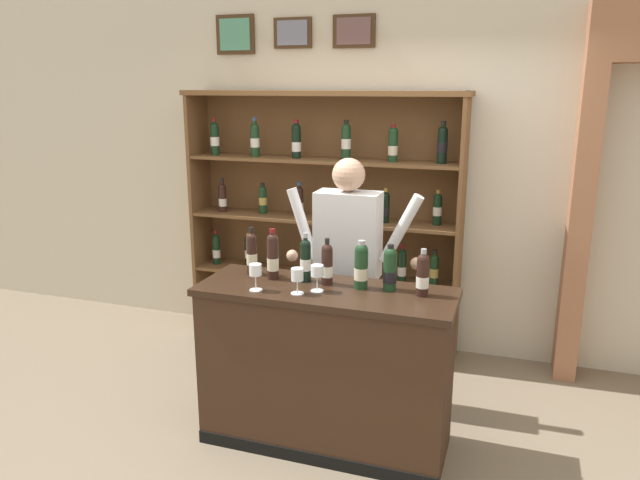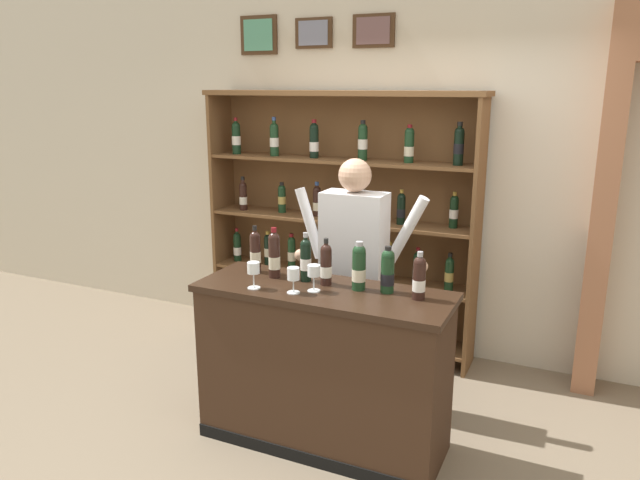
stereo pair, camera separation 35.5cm
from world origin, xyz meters
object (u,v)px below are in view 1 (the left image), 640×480
at_px(tasting_bottle_vin_santo, 273,256).
at_px(tasting_bottle_rosso, 327,264).
at_px(shopkeeper, 348,254).
at_px(tasting_bottle_prosecco, 252,253).
at_px(tasting_bottle_super_tuscan, 361,265).
at_px(wine_glass_center, 255,271).
at_px(wine_glass_right, 317,273).
at_px(wine_shelf, 323,216).
at_px(wine_glass_left, 297,276).
at_px(tasting_bottle_riserva, 423,274).
at_px(tasting_bottle_bianco, 306,260).
at_px(tasting_counter, 325,367).
at_px(tasting_bottle_grappa, 390,269).

relative_size(tasting_bottle_vin_santo, tasting_bottle_rosso, 1.11).
bearing_deg(shopkeeper, tasting_bottle_prosecco, -139.27).
height_order(shopkeeper, tasting_bottle_super_tuscan, shopkeeper).
xyz_separation_m(shopkeeper, tasting_bottle_vin_santo, (-0.34, -0.47, 0.09)).
bearing_deg(tasting_bottle_rosso, wine_glass_center, -146.20).
xyz_separation_m(tasting_bottle_prosecco, wine_glass_right, (0.49, -0.18, -0.02)).
bearing_deg(wine_shelf, wine_glass_left, -76.87).
distance_m(tasting_bottle_prosecco, tasting_bottle_riserva, 1.07).
xyz_separation_m(tasting_bottle_super_tuscan, tasting_bottle_riserva, (0.36, -0.01, -0.01)).
bearing_deg(tasting_bottle_vin_santo, tasting_bottle_super_tuscan, -0.12).
height_order(wine_shelf, wine_glass_left, wine_shelf).
distance_m(tasting_bottle_bianco, tasting_bottle_super_tuscan, 0.35).
xyz_separation_m(tasting_bottle_vin_santo, tasting_bottle_bianco, (0.21, 0.02, -0.01)).
height_order(tasting_bottle_prosecco, wine_glass_right, tasting_bottle_prosecco).
height_order(tasting_bottle_super_tuscan, tasting_bottle_riserva, tasting_bottle_super_tuscan).
relative_size(tasting_counter, tasting_bottle_super_tuscan, 5.27).
bearing_deg(tasting_bottle_bianco, tasting_bottle_rosso, -5.77).
relative_size(tasting_bottle_rosso, wine_glass_center, 1.79).
height_order(tasting_bottle_bianco, tasting_bottle_grappa, tasting_bottle_bianco).
distance_m(tasting_bottle_riserva, wine_glass_left, 0.70).
relative_size(tasting_bottle_vin_santo, wine_glass_right, 2.01).
distance_m(tasting_bottle_rosso, wine_glass_right, 0.14).
relative_size(tasting_bottle_rosso, tasting_bottle_super_tuscan, 0.98).
bearing_deg(shopkeeper, tasting_bottle_bianco, -105.97).
xyz_separation_m(tasting_bottle_rosso, tasting_bottle_super_tuscan, (0.21, -0.00, 0.01)).
distance_m(tasting_bottle_bianco, tasting_bottle_rosso, 0.14).
bearing_deg(shopkeeper, tasting_bottle_grappa, -49.87).
height_order(wine_glass_center, wine_glass_right, wine_glass_center).
xyz_separation_m(tasting_bottle_rosso, wine_glass_left, (-0.11, -0.21, -0.02)).
bearing_deg(wine_glass_right, tasting_bottle_super_tuscan, 31.09).
height_order(tasting_bottle_riserva, wine_glass_left, tasting_bottle_riserva).
bearing_deg(tasting_bottle_vin_santo, tasting_bottle_prosecco, 164.10).
distance_m(wine_shelf, tasting_bottle_riserva, 1.70).
bearing_deg(tasting_bottle_rosso, wine_glass_left, -116.72).
relative_size(tasting_counter, shopkeeper, 0.89).
height_order(tasting_counter, tasting_bottle_vin_santo, tasting_bottle_vin_santo).
distance_m(tasting_bottle_vin_santo, tasting_bottle_rosso, 0.35).
height_order(tasting_bottle_prosecco, wine_glass_center, tasting_bottle_prosecco).
xyz_separation_m(wine_shelf, wine_glass_right, (0.45, -1.48, 0.00)).
xyz_separation_m(wine_glass_center, wine_glass_left, (0.25, 0.02, -0.01)).
height_order(tasting_counter, wine_glass_center, wine_glass_center).
bearing_deg(wine_glass_center, tasting_bottle_super_tuscan, 22.62).
bearing_deg(tasting_counter, tasting_bottle_rosso, 102.43).
height_order(tasting_bottle_rosso, wine_glass_center, tasting_bottle_rosso).
xyz_separation_m(tasting_bottle_prosecco, tasting_bottle_bianco, (0.37, -0.03, 0.00)).
bearing_deg(tasting_bottle_grappa, tasting_bottle_prosecco, 178.45).
bearing_deg(tasting_bottle_bianco, tasting_bottle_prosecco, 175.32).
bearing_deg(wine_glass_right, shopkeeper, 89.44).
bearing_deg(tasting_bottle_grappa, tasting_bottle_super_tuscan, -171.98).
height_order(tasting_counter, tasting_bottle_riserva, tasting_bottle_riserva).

